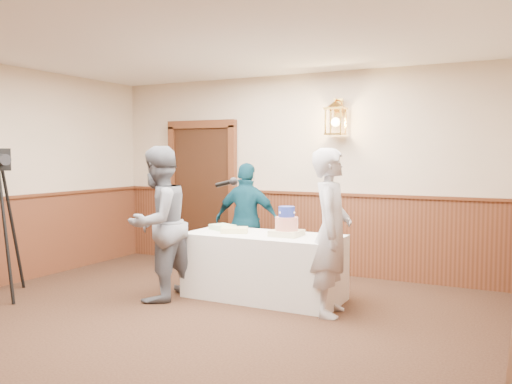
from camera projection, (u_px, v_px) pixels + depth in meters
ground at (143, 346)px, 4.71m from camera, size 7.00×7.00×0.00m
room_shell at (168, 170)px, 5.03m from camera, size 6.02×7.02×2.81m
display_table at (264, 266)px, 6.27m from camera, size 1.80×0.80×0.75m
tiered_cake at (287, 224)px, 6.10m from camera, size 0.32×0.32×0.33m
sheet_cake_yellow at (234, 230)px, 6.35m from camera, size 0.37×0.34×0.06m
sheet_cake_green at (222, 227)px, 6.59m from camera, size 0.34×0.32×0.06m
interviewer at (158, 223)px, 6.17m from camera, size 1.51×0.90×1.76m
baker at (331, 232)px, 5.60m from camera, size 0.53×0.70×1.74m
assistant_p at (247, 221)px, 7.21m from camera, size 0.95×0.47×1.56m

